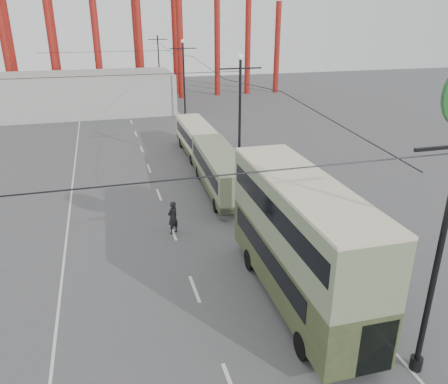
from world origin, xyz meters
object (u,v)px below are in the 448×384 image
object	(u,v)px
double_decker_bus	(300,236)
single_decker_cream	(197,137)
single_decker_green	(220,170)
pedestrian	(173,218)

from	to	relation	value
double_decker_bus	single_decker_cream	distance (m)	23.03
single_decker_green	pedestrian	size ratio (longest dim) A/B	5.24
single_decker_green	single_decker_cream	bearing A→B (deg)	90.59
double_decker_bus	pedestrian	xyz separation A→B (m)	(-4.16, 7.89, -2.18)
single_decker_green	pedestrian	distance (m)	7.16
single_decker_cream	pedestrian	size ratio (longest dim) A/B	4.54
double_decker_bus	single_decker_cream	world-z (taller)	double_decker_bus
single_decker_green	single_decker_cream	world-z (taller)	single_decker_green
double_decker_bus	pedestrian	distance (m)	9.18
pedestrian	single_decker_cream	bearing A→B (deg)	-142.35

